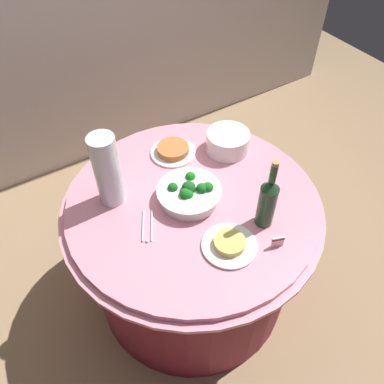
% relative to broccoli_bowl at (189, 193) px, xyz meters
% --- Properties ---
extents(ground_plane, '(6.00, 6.00, 0.00)m').
position_rel_broccoli_bowl_xyz_m(ground_plane, '(0.01, -0.01, -0.78)').
color(ground_plane, '#9E7F5B').
extents(buffet_table, '(1.16, 1.16, 0.74)m').
position_rel_broccoli_bowl_xyz_m(buffet_table, '(0.01, -0.01, -0.40)').
color(buffet_table, maroon).
rests_on(buffet_table, ground_plane).
extents(broccoli_bowl, '(0.28, 0.28, 0.10)m').
position_rel_broccoli_bowl_xyz_m(broccoli_bowl, '(0.00, 0.00, 0.00)').
color(broccoli_bowl, white).
rests_on(broccoli_bowl, buffet_table).
extents(plate_stack, '(0.21, 0.21, 0.10)m').
position_rel_broccoli_bowl_xyz_m(plate_stack, '(0.33, 0.18, 0.01)').
color(plate_stack, white).
rests_on(plate_stack, buffet_table).
extents(wine_bottle, '(0.07, 0.07, 0.34)m').
position_rel_broccoli_bowl_xyz_m(wine_bottle, '(0.20, -0.27, 0.09)').
color(wine_bottle, '#214226').
rests_on(wine_bottle, buffet_table).
extents(decorative_fruit_vase, '(0.11, 0.11, 0.34)m').
position_rel_broccoli_bowl_xyz_m(decorative_fruit_vase, '(-0.28, 0.18, 0.11)').
color(decorative_fruit_vase, silver).
rests_on(decorative_fruit_vase, buffet_table).
extents(serving_tongs, '(0.11, 0.16, 0.01)m').
position_rel_broccoli_bowl_xyz_m(serving_tongs, '(-0.23, -0.04, -0.04)').
color(serving_tongs, silver).
rests_on(serving_tongs, buffet_table).
extents(food_plate_noodles, '(0.22, 0.22, 0.04)m').
position_rel_broccoli_bowl_xyz_m(food_plate_noodles, '(0.00, -0.30, -0.02)').
color(food_plate_noodles, white).
rests_on(food_plate_noodles, buffet_table).
extents(food_plate_peanuts, '(0.22, 0.22, 0.04)m').
position_rel_broccoli_bowl_xyz_m(food_plate_peanuts, '(0.09, 0.30, -0.02)').
color(food_plate_peanuts, white).
rests_on(food_plate_peanuts, buffet_table).
extents(label_placard_front, '(0.05, 0.02, 0.05)m').
position_rel_broccoli_bowl_xyz_m(label_placard_front, '(0.16, -0.39, -0.01)').
color(label_placard_front, white).
rests_on(label_placard_front, buffet_table).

